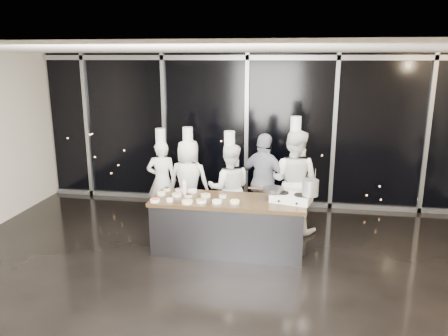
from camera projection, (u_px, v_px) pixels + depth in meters
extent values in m
plane|color=black|center=(218.00, 277.00, 6.35)|extent=(9.00, 9.00, 0.00)
cube|color=beige|center=(247.00, 130.00, 9.30)|extent=(9.00, 0.02, 3.20)
cube|color=beige|center=(114.00, 317.00, 2.61)|extent=(9.00, 0.02, 3.20)
cube|color=white|center=(217.00, 50.00, 5.56)|extent=(9.00, 7.00, 0.02)
cube|color=black|center=(247.00, 130.00, 9.24)|extent=(8.90, 0.04, 3.18)
cube|color=gray|center=(248.00, 58.00, 8.83)|extent=(8.90, 0.08, 0.10)
cube|color=gray|center=(246.00, 201.00, 9.58)|extent=(8.90, 0.08, 0.10)
cube|color=gray|center=(87.00, 126.00, 9.77)|extent=(0.08, 0.08, 3.20)
cube|color=gray|center=(164.00, 129.00, 9.48)|extent=(0.08, 0.08, 3.20)
cube|color=gray|center=(247.00, 131.00, 9.20)|extent=(0.08, 0.08, 3.20)
cube|color=gray|center=(334.00, 133.00, 8.91)|extent=(0.08, 0.08, 3.20)
cube|color=gray|center=(427.00, 136.00, 8.62)|extent=(0.08, 0.08, 3.20)
cube|color=#343438|center=(228.00, 227.00, 7.11)|extent=(2.40, 0.80, 0.84)
cube|color=#4A371F|center=(228.00, 201.00, 7.00)|extent=(2.46, 0.86, 0.06)
cube|color=white|center=(291.00, 198.00, 6.86)|extent=(0.69, 0.52, 0.12)
cylinder|color=black|center=(282.00, 193.00, 6.90)|extent=(0.25, 0.25, 0.02)
cylinder|color=black|center=(301.00, 195.00, 6.78)|extent=(0.25, 0.25, 0.02)
cylinder|color=black|center=(279.00, 201.00, 6.74)|extent=(0.04, 0.03, 0.04)
cylinder|color=black|center=(297.00, 204.00, 6.63)|extent=(0.04, 0.03, 0.04)
cylinder|color=slate|center=(273.00, 189.00, 6.94)|extent=(0.40, 0.40, 0.05)
cube|color=#4C2B14|center=(257.00, 187.00, 7.05)|extent=(0.24, 0.09, 0.02)
cylinder|color=#AEAEB0|center=(310.00, 188.00, 6.70)|extent=(0.30, 0.30, 0.25)
cylinder|color=white|center=(155.00, 200.00, 6.87)|extent=(0.15, 0.15, 0.04)
cylinder|color=#FF4E2A|center=(155.00, 199.00, 6.86)|extent=(0.12, 0.12, 0.01)
cylinder|color=white|center=(161.00, 194.00, 7.20)|extent=(0.14, 0.14, 0.04)
cylinder|color=beige|center=(161.00, 193.00, 7.20)|extent=(0.12, 0.12, 0.01)
cylinder|color=white|center=(167.00, 189.00, 7.44)|extent=(0.13, 0.13, 0.04)
cylinder|color=#33210F|center=(167.00, 188.00, 7.44)|extent=(0.10, 0.10, 0.01)
cylinder|color=white|center=(170.00, 200.00, 6.88)|extent=(0.11, 0.11, 0.04)
cylinder|color=white|center=(170.00, 199.00, 6.88)|extent=(0.09, 0.09, 0.01)
cylinder|color=white|center=(177.00, 195.00, 7.14)|extent=(0.16, 0.16, 0.04)
cylinder|color=tan|center=(177.00, 194.00, 7.14)|extent=(0.13, 0.13, 0.01)
cylinder|color=white|center=(179.00, 190.00, 7.39)|extent=(0.12, 0.12, 0.04)
cylinder|color=brown|center=(179.00, 189.00, 7.39)|extent=(0.10, 0.10, 0.01)
cylinder|color=white|center=(187.00, 202.00, 6.80)|extent=(0.17, 0.17, 0.04)
cylinder|color=#E9B660|center=(187.00, 201.00, 6.79)|extent=(0.14, 0.14, 0.01)
cylinder|color=white|center=(189.00, 196.00, 7.09)|extent=(0.13, 0.13, 0.04)
cylinder|color=black|center=(189.00, 195.00, 7.09)|extent=(0.11, 0.11, 0.01)
cylinder|color=white|center=(192.00, 191.00, 7.34)|extent=(0.16, 0.16, 0.04)
cylinder|color=white|center=(192.00, 190.00, 7.33)|extent=(0.13, 0.13, 0.01)
cylinder|color=white|center=(201.00, 201.00, 6.83)|extent=(0.16, 0.16, 0.04)
cylinder|color=#A47C41|center=(201.00, 200.00, 6.83)|extent=(0.13, 0.13, 0.01)
cylinder|color=white|center=(206.00, 195.00, 7.11)|extent=(0.16, 0.16, 0.04)
cylinder|color=tan|center=(206.00, 194.00, 7.10)|extent=(0.13, 0.13, 0.01)
cylinder|color=white|center=(217.00, 202.00, 6.81)|extent=(0.15, 0.15, 0.04)
cylinder|color=#EEE8BD|center=(217.00, 201.00, 6.80)|extent=(0.13, 0.13, 0.01)
cylinder|color=white|center=(223.00, 196.00, 7.07)|extent=(0.12, 0.12, 0.04)
cylinder|color=#935A43|center=(223.00, 195.00, 7.06)|extent=(0.10, 0.10, 0.01)
cylinder|color=white|center=(235.00, 202.00, 6.80)|extent=(0.15, 0.15, 0.04)
cylinder|color=#F6EC52|center=(235.00, 201.00, 6.80)|extent=(0.12, 0.12, 0.01)
cylinder|color=white|center=(184.00, 188.00, 7.25)|extent=(0.07, 0.07, 0.20)
cone|color=white|center=(184.00, 180.00, 7.22)|extent=(0.06, 0.06, 0.07)
imported|color=white|center=(162.00, 181.00, 8.41)|extent=(0.63, 0.47, 1.58)
cylinder|color=white|center=(160.00, 135.00, 8.19)|extent=(0.22, 0.22, 0.26)
imported|color=white|center=(189.00, 182.00, 8.25)|extent=(0.84, 0.58, 1.63)
cylinder|color=white|center=(188.00, 134.00, 8.02)|extent=(0.21, 0.21, 0.26)
imported|color=white|center=(229.00, 188.00, 7.87)|extent=(0.87, 0.73, 1.63)
cylinder|color=white|center=(230.00, 138.00, 7.64)|extent=(0.22, 0.22, 0.26)
imported|color=#141C38|center=(264.00, 182.00, 7.97)|extent=(1.14, 0.82, 1.79)
imported|color=white|center=(293.00, 181.00, 7.88)|extent=(1.09, 0.95, 1.88)
cylinder|color=white|center=(296.00, 124.00, 7.63)|extent=(0.24, 0.24, 0.26)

